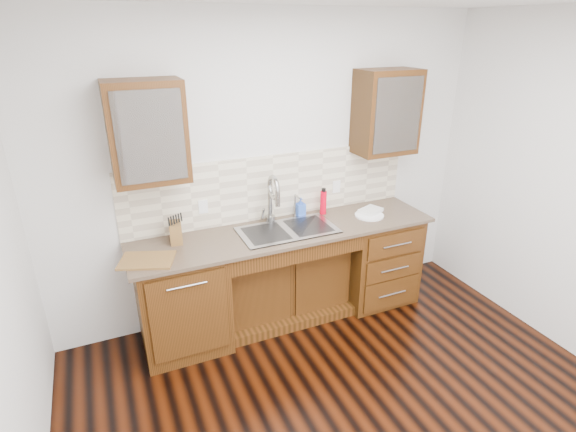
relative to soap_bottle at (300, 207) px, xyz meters
name	(u,v)px	position (x,y,z in m)	size (l,w,h in m)	color
wall_back	(270,170)	(-0.24, 0.13, 0.35)	(4.00, 0.10, 2.70)	silver
base_cabinet_left	(182,299)	(-1.19, -0.23, -0.56)	(0.70, 0.62, 0.88)	#593014
base_cabinet_center	(282,280)	(-0.24, -0.14, -0.65)	(1.20, 0.44, 0.70)	#593014
base_cabinet_right	(374,256)	(0.71, -0.23, -0.56)	(0.70, 0.62, 0.88)	#593014
countertop	(287,231)	(-0.24, -0.25, -0.10)	(2.70, 0.65, 0.03)	#84705B
backsplash	(273,187)	(-0.24, 0.07, 0.21)	(2.70, 0.02, 0.59)	beige
sink	(288,239)	(-0.24, -0.26, -0.17)	(0.84, 0.46, 0.19)	#9E9EA5
faucet	(270,201)	(-0.31, -0.03, 0.11)	(0.04, 0.04, 0.40)	#999993
filter_tap	(295,205)	(-0.06, -0.02, 0.03)	(0.02, 0.02, 0.24)	#999993
upper_cabinet_left	(147,132)	(-1.29, -0.09, 0.83)	(0.55, 0.34, 0.75)	#593014
upper_cabinet_right	(386,112)	(0.81, -0.09, 0.83)	(0.55, 0.34, 0.75)	#593014
outlet_left	(203,207)	(-0.89, 0.06, 0.12)	(0.08, 0.01, 0.12)	white
outlet_right	(336,187)	(0.41, 0.06, 0.12)	(0.08, 0.01, 0.12)	white
soap_bottle	(300,207)	(0.00, 0.00, 0.00)	(0.08, 0.08, 0.18)	blue
water_bottle	(323,203)	(0.22, -0.04, 0.02)	(0.06, 0.06, 0.22)	red
plate	(369,215)	(0.58, -0.27, -0.08)	(0.27, 0.27, 0.01)	white
dish_towel	(371,211)	(0.63, -0.23, -0.06)	(0.21, 0.15, 0.03)	white
knife_block	(176,232)	(-1.17, -0.10, 0.00)	(0.10, 0.16, 0.17)	olive
cutting_board	(147,260)	(-1.44, -0.35, -0.08)	(0.39, 0.28, 0.02)	olive
cup_left_a	(136,140)	(-1.37, -0.09, 0.78)	(0.14, 0.14, 0.11)	white
cup_left_b	(165,137)	(-1.17, -0.09, 0.78)	(0.11, 0.11, 0.10)	white
cup_right_a	(371,119)	(0.65, -0.09, 0.77)	(0.12, 0.12, 0.09)	silver
cup_right_b	(392,118)	(0.88, -0.09, 0.77)	(0.09, 0.09, 0.08)	white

